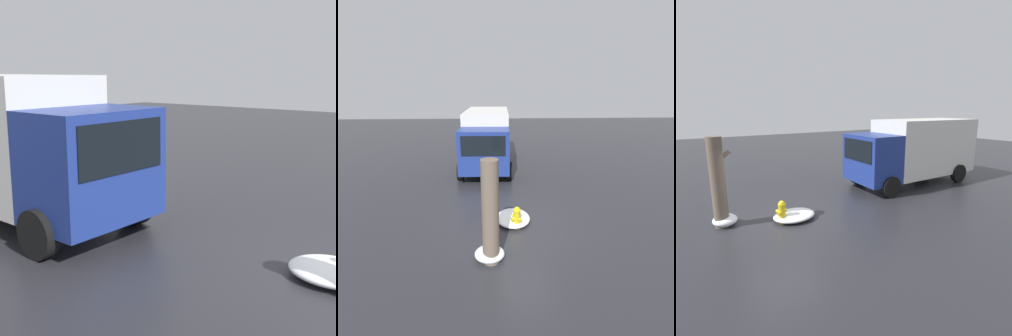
{
  "view_description": "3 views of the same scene",
  "coord_description": "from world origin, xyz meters",
  "views": [
    {
      "loc": [
        -1.69,
        7.1,
        3.24
      ],
      "look_at": [
        3.97,
        -0.22,
        1.3
      ],
      "focal_mm": 50.0,
      "sensor_mm": 36.0,
      "label": 1
    },
    {
      "loc": [
        -7.66,
        0.72,
        4.53
      ],
      "look_at": [
        3.78,
        0.18,
        0.9
      ],
      "focal_mm": 28.0,
      "sensor_mm": 36.0,
      "label": 2
    },
    {
      "loc": [
        -2.7,
        -7.74,
        3.64
      ],
      "look_at": [
        3.21,
        1.23,
        1.22
      ],
      "focal_mm": 28.0,
      "sensor_mm": 36.0,
      "label": 3
    }
  ],
  "objects": [
    {
      "name": "delivery_truck",
      "position": [
        7.36,
        1.11,
        1.71
      ],
      "size": [
        6.77,
        2.83,
        3.14
      ],
      "rotation": [
        0.0,
        0.0,
        1.54
      ],
      "color": "navy",
      "rests_on": "ground_plane"
    },
    {
      "name": "snow_pile_by_hydrant",
      "position": [
        0.45,
        0.09,
        0.14
      ],
      "size": [
        1.41,
        1.16,
        0.27
      ],
      "color": "white",
      "rests_on": "ground_plane"
    }
  ]
}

